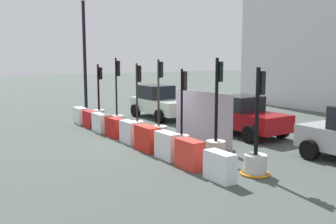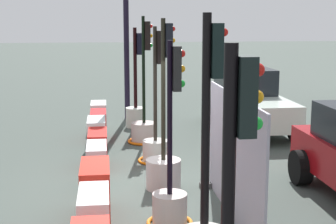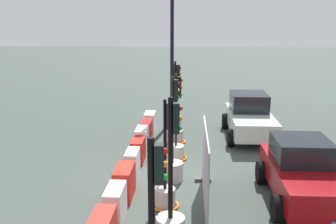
{
  "view_description": "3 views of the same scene",
  "coord_description": "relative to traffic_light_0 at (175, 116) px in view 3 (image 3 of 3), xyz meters",
  "views": [
    {
      "loc": [
        13.32,
        -7.72,
        3.4
      ],
      "look_at": [
        0.75,
        0.46,
        1.24
      ],
      "focal_mm": 41.11,
      "sensor_mm": 36.0,
      "label": 1
    },
    {
      "loc": [
        9.69,
        -0.73,
        3.31
      ],
      "look_at": [
        -1.68,
        0.73,
        1.19
      ],
      "focal_mm": 54.78,
      "sensor_mm": 36.0,
      "label": 2
    },
    {
      "loc": [
        11.56,
        0.91,
        4.97
      ],
      "look_at": [
        -1.7,
        0.17,
        1.77
      ],
      "focal_mm": 41.52,
      "sensor_mm": 36.0,
      "label": 3
    }
  ],
  "objects": [
    {
      "name": "construction_barrier_0",
      "position": [
        0.21,
        -1.13,
        -0.2
      ],
      "size": [
        0.99,
        0.46,
        0.81
      ],
      "color": "white",
      "rests_on": "ground_plane"
    },
    {
      "name": "traffic_light_1",
      "position": [
        2.0,
        0.09,
        -0.14
      ],
      "size": [
        0.88,
        0.88,
        3.35
      ],
      "color": "beige",
      "rests_on": "ground_plane"
    },
    {
      "name": "construction_barrier_5",
      "position": [
        7.13,
        -1.16,
        -0.15
      ],
      "size": [
        1.14,
        0.49,
        0.91
      ],
      "color": "red",
      "rests_on": "ground_plane"
    },
    {
      "name": "street_lamp_post",
      "position": [
        -1.36,
        -0.2,
        3.23
      ],
      "size": [
        0.36,
        0.36,
        6.71
      ],
      "color": "black",
      "rests_on": "ground_plane"
    },
    {
      "name": "construction_barrier_3",
      "position": [
        4.28,
        -1.13,
        -0.19
      ],
      "size": [
        1.07,
        0.42,
        0.84
      ],
      "color": "#B31B16",
      "rests_on": "ground_plane"
    },
    {
      "name": "traffic_light_4",
      "position": [
        7.61,
        0.04,
        -0.08
      ],
      "size": [
        0.76,
        0.76,
        2.97
      ],
      "color": "beige",
      "rests_on": "ground_plane"
    },
    {
      "name": "ground_plane",
      "position": [
        5.69,
        -0.26,
        -0.61
      ],
      "size": [
        120.0,
        120.0,
        0.0
      ],
      "primitive_type": "plane",
      "color": "#434D47"
    },
    {
      "name": "construction_barrier_1",
      "position": [
        1.58,
        -1.13,
        -0.21
      ],
      "size": [
        1.0,
        0.43,
        0.8
      ],
      "color": "red",
      "rests_on": "ground_plane"
    },
    {
      "name": "traffic_light_2",
      "position": [
        3.9,
        0.2,
        -0.1
      ],
      "size": [
        0.82,
        0.82,
        3.11
      ],
      "color": "silver",
      "rests_on": "ground_plane"
    },
    {
      "name": "car_white_van",
      "position": [
        0.88,
        3.26,
        0.26
      ],
      "size": [
        4.23,
        2.13,
        1.81
      ],
      "color": "silver",
      "rests_on": "ground_plane"
    },
    {
      "name": "car_red_compact",
      "position": [
        7.01,
        3.81,
        0.23
      ],
      "size": [
        3.83,
        2.1,
        1.71
      ],
      "color": "maroon",
      "rests_on": "ground_plane"
    },
    {
      "name": "traffic_light_0",
      "position": [
        0.0,
        0.0,
        0.0
      ],
      "size": [
        0.61,
        0.61,
        3.01
      ],
      "color": "silver",
      "rests_on": "ground_plane"
    },
    {
      "name": "construction_barrier_2",
      "position": [
        2.9,
        -1.17,
        -0.18
      ],
      "size": [
        1.05,
        0.45,
        0.85
      ],
      "color": "silver",
      "rests_on": "ground_plane"
    },
    {
      "name": "construction_barrier_4",
      "position": [
        5.66,
        -1.14,
        -0.16
      ],
      "size": [
        0.97,
        0.39,
        0.88
      ],
      "color": "silver",
      "rests_on": "ground_plane"
    },
    {
      "name": "site_fence_panel",
      "position": [
        7.44,
        1.11,
        0.39
      ],
      "size": [
        3.47,
        0.5,
        2.09
      ],
      "color": "#9A96A8",
      "rests_on": "ground_plane"
    },
    {
      "name": "construction_barrier_6",
      "position": [
        8.48,
        -1.16,
        -0.15
      ],
      "size": [
        1.01,
        0.44,
        0.91
      ],
      "color": "silver",
      "rests_on": "ground_plane"
    },
    {
      "name": "traffic_light_3",
      "position": [
        5.81,
        0.15,
        -0.09
      ],
      "size": [
        0.69,
        0.69,
        3.3
      ],
      "color": "beige",
      "rests_on": "ground_plane"
    },
    {
      "name": "traffic_light_5",
      "position": [
        9.29,
        0.27,
        -0.08
      ],
      "size": [
        0.93,
        0.93,
        3.37
      ],
      "color": "beige",
      "rests_on": "ground_plane"
    }
  ]
}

